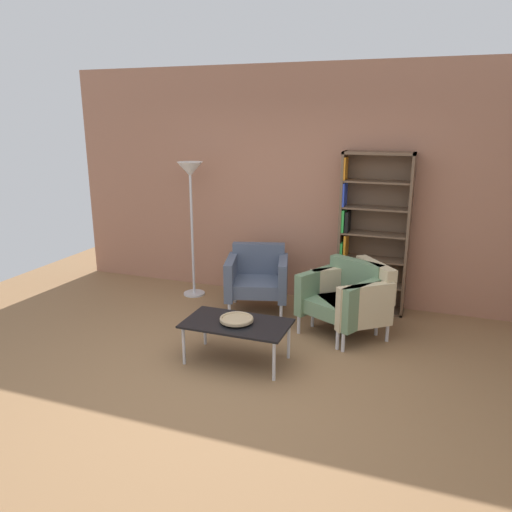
{
  "coord_description": "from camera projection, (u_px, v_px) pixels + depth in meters",
  "views": [
    {
      "loc": [
        1.61,
        -3.63,
        2.28
      ],
      "look_at": [
        -0.03,
        0.84,
        0.95
      ],
      "focal_mm": 35.11,
      "sensor_mm": 36.0,
      "label": 1
    }
  ],
  "objects": [
    {
      "name": "ground_plane",
      "position": [
        226.0,
        383.0,
        4.43
      ],
      "size": [
        8.32,
        8.32,
        0.0
      ],
      "primitive_type": "plane",
      "color": "olive"
    },
    {
      "name": "bookshelf_tall",
      "position": [
        370.0,
        235.0,
        5.93
      ],
      "size": [
        0.8,
        0.3,
        1.9
      ],
      "color": "brown",
      "rests_on": "ground_plane"
    },
    {
      "name": "armchair_by_bookshelf",
      "position": [
        342.0,
        297.0,
        5.37
      ],
      "size": [
        0.92,
        0.9,
        0.78
      ],
      "rotation": [
        0.0,
        0.0,
        -0.47
      ],
      "color": "slate",
      "rests_on": "ground_plane"
    },
    {
      "name": "armchair_spare_guest",
      "position": [
        257.0,
        277.0,
        6.03
      ],
      "size": [
        0.86,
        0.82,
        0.78
      ],
      "rotation": [
        0.0,
        0.0,
        0.28
      ],
      "color": "#4C566B",
      "rests_on": "ground_plane"
    },
    {
      "name": "decorative_bowl",
      "position": [
        237.0,
        319.0,
        4.73
      ],
      "size": [
        0.32,
        0.32,
        0.05
      ],
      "color": "tan",
      "rests_on": "coffee_table_low"
    },
    {
      "name": "coffee_table_low",
      "position": [
        237.0,
        326.0,
        4.74
      ],
      "size": [
        1.0,
        0.56,
        0.4
      ],
      "color": "black",
      "rests_on": "ground_plane"
    },
    {
      "name": "floor_lamp_torchiere",
      "position": [
        191.0,
        185.0,
        6.27
      ],
      "size": [
        0.32,
        0.32,
        1.74
      ],
      "color": "silver",
      "rests_on": "ground_plane"
    },
    {
      "name": "armchair_near_window",
      "position": [
        356.0,
        297.0,
        5.36
      ],
      "size": [
        0.94,
        0.95,
        0.78
      ],
      "rotation": [
        0.0,
        0.0,
        -0.9
      ],
      "color": "#C6B289",
      "rests_on": "ground_plane"
    },
    {
      "name": "brick_back_panel",
      "position": [
        303.0,
        185.0,
        6.27
      ],
      "size": [
        6.4,
        0.12,
        2.9
      ],
      "primitive_type": "cube",
      "color": "#A87056",
      "rests_on": "ground_plane"
    }
  ]
}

